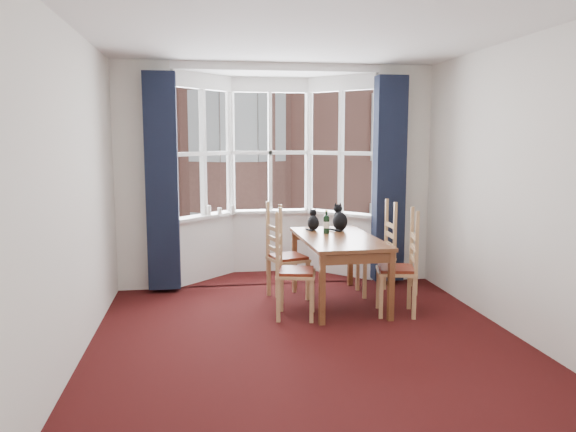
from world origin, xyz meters
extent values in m
plane|color=black|center=(0.00, 0.00, 0.00)|extent=(4.50, 4.50, 0.00)
plane|color=white|center=(0.00, 0.00, 2.80)|extent=(4.50, 4.50, 0.00)
plane|color=silver|center=(-2.00, 0.00, 1.40)|extent=(0.00, 4.50, 4.50)
plane|color=silver|center=(2.00, 0.00, 1.40)|extent=(0.00, 4.50, 4.50)
plane|color=silver|center=(0.00, -2.25, 1.40)|extent=(4.00, 0.00, 4.00)
cube|color=silver|center=(-1.65, 2.25, 1.40)|extent=(0.70, 0.12, 2.80)
cube|color=silver|center=(1.65, 2.25, 1.40)|extent=(0.70, 0.12, 2.80)
cube|color=black|center=(-1.42, 2.07, 1.35)|extent=(0.38, 0.22, 2.60)
cube|color=black|center=(1.42, 2.07, 1.35)|extent=(0.38, 0.22, 2.60)
cube|color=brown|center=(0.57, 1.29, 0.75)|extent=(0.88, 1.57, 0.04)
cube|color=brown|center=(0.23, 0.55, 0.36)|extent=(0.06, 0.06, 0.73)
cube|color=brown|center=(0.18, 2.00, 0.36)|extent=(0.06, 0.06, 0.73)
cube|color=brown|center=(0.96, 0.58, 0.36)|extent=(0.06, 0.06, 0.73)
cube|color=brown|center=(0.91, 2.02, 0.36)|extent=(0.06, 0.06, 0.73)
cube|color=tan|center=(0.01, 0.84, 0.48)|extent=(0.48, 0.50, 0.06)
cube|color=#5E1D10|center=(0.01, 0.84, 0.49)|extent=(0.44, 0.45, 0.03)
cube|color=tan|center=(0.04, 1.57, 0.48)|extent=(0.50, 0.52, 0.06)
cube|color=#5E1D10|center=(0.04, 1.57, 0.49)|extent=(0.45, 0.47, 0.03)
cube|color=tan|center=(1.09, 0.79, 0.48)|extent=(0.48, 0.50, 0.06)
cube|color=#5E1D10|center=(1.09, 0.79, 0.49)|extent=(0.44, 0.45, 0.03)
cube|color=tan|center=(1.10, 1.58, 0.48)|extent=(0.42, 0.44, 0.06)
cube|color=#5E1D10|center=(1.10, 1.58, 0.49)|extent=(0.38, 0.40, 0.03)
ellipsoid|color=black|center=(0.38, 1.79, 0.85)|extent=(0.16, 0.20, 0.18)
sphere|color=black|center=(0.39, 1.86, 0.97)|extent=(0.10, 0.10, 0.09)
cone|color=black|center=(0.37, 1.86, 1.01)|extent=(0.03, 0.03, 0.04)
cone|color=black|center=(0.41, 1.85, 1.01)|extent=(0.03, 0.03, 0.04)
ellipsoid|color=black|center=(0.70, 1.73, 0.87)|extent=(0.20, 0.25, 0.23)
sphere|color=black|center=(0.69, 1.81, 1.02)|extent=(0.12, 0.12, 0.11)
cone|color=black|center=(0.66, 1.80, 1.08)|extent=(0.04, 0.04, 0.05)
cone|color=black|center=(0.72, 1.81, 1.08)|extent=(0.04, 0.04, 0.05)
cylinder|color=black|center=(0.49, 1.53, 0.87)|extent=(0.07, 0.07, 0.20)
sphere|color=black|center=(0.49, 1.53, 0.96)|extent=(0.06, 0.06, 0.06)
cylinder|color=black|center=(0.49, 1.53, 1.00)|extent=(0.03, 0.03, 0.08)
cylinder|color=gold|center=(0.49, 1.53, 1.03)|extent=(0.03, 0.03, 0.02)
cylinder|color=silver|center=(0.49, 1.53, 0.87)|extent=(0.07, 0.07, 0.08)
cylinder|color=white|center=(-0.87, 2.60, 0.93)|extent=(0.06, 0.06, 0.12)
cylinder|color=white|center=(-0.72, 2.63, 0.91)|extent=(0.06, 0.06, 0.09)
cylinder|color=white|center=(-0.54, 2.65, 0.93)|extent=(0.05, 0.05, 0.12)
plane|color=#333335|center=(0.00, 32.25, -6.00)|extent=(80.00, 80.00, 0.00)
cube|color=#8F5749|center=(0.00, 14.25, 1.00)|extent=(18.00, 6.00, 14.00)
cylinder|color=#8F5749|center=(0.00, 11.25, 1.00)|extent=(3.20, 3.20, 14.00)
camera|label=1|loc=(-0.93, -4.81, 1.87)|focal=35.00mm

